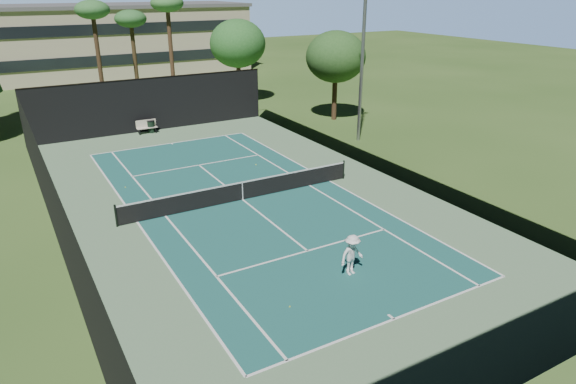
% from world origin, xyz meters
% --- Properties ---
extents(ground, '(160.00, 160.00, 0.00)m').
position_xyz_m(ground, '(0.00, 0.00, 0.00)').
color(ground, '#365720').
rests_on(ground, ground).
extents(apron_slab, '(18.00, 32.00, 0.01)m').
position_xyz_m(apron_slab, '(0.00, 0.00, 0.01)').
color(apron_slab, '#5D835B').
rests_on(apron_slab, ground).
extents(court_surface, '(10.97, 23.77, 0.01)m').
position_xyz_m(court_surface, '(0.00, 0.00, 0.01)').
color(court_surface, '#1B5853').
rests_on(court_surface, ground).
extents(court_lines, '(11.07, 23.87, 0.01)m').
position_xyz_m(court_lines, '(0.00, 0.00, 0.02)').
color(court_lines, white).
rests_on(court_lines, ground).
extents(tennis_net, '(12.90, 0.10, 1.10)m').
position_xyz_m(tennis_net, '(0.00, 0.00, 0.56)').
color(tennis_net, black).
rests_on(tennis_net, ground).
extents(fence, '(18.04, 32.05, 4.03)m').
position_xyz_m(fence, '(0.00, 0.06, 2.01)').
color(fence, black).
rests_on(fence, ground).
extents(player, '(1.13, 0.73, 1.66)m').
position_xyz_m(player, '(0.50, -8.78, 0.83)').
color(player, white).
rests_on(player, ground).
extents(tennis_ball_a, '(0.06, 0.06, 0.06)m').
position_xyz_m(tennis_ball_a, '(-2.67, -9.54, 0.03)').
color(tennis_ball_a, '#BACD2E').
rests_on(tennis_ball_a, ground).
extents(tennis_ball_b, '(0.07, 0.07, 0.07)m').
position_xyz_m(tennis_ball_b, '(-4.22, 2.14, 0.04)').
color(tennis_ball_b, gold).
rests_on(tennis_ball_b, ground).
extents(tennis_ball_c, '(0.07, 0.07, 0.07)m').
position_xyz_m(tennis_ball_c, '(3.08, 4.64, 0.04)').
color(tennis_ball_c, '#D0E834').
rests_on(tennis_ball_c, ground).
extents(tennis_ball_d, '(0.06, 0.06, 0.06)m').
position_xyz_m(tennis_ball_d, '(-4.89, 4.81, 0.03)').
color(tennis_ball_d, '#CEE233').
rests_on(tennis_ball_d, ground).
extents(park_bench, '(1.50, 0.45, 1.02)m').
position_xyz_m(park_bench, '(-0.74, 15.40, 0.55)').
color(park_bench, beige).
rests_on(park_bench, ground).
extents(trash_bin, '(0.56, 0.56, 0.95)m').
position_xyz_m(trash_bin, '(-0.39, 15.43, 0.48)').
color(trash_bin, black).
rests_on(trash_bin, ground).
extents(palm_a, '(2.80, 2.80, 9.32)m').
position_xyz_m(palm_a, '(-2.00, 24.00, 8.19)').
color(palm_a, '#452F1D').
rests_on(palm_a, ground).
extents(palm_b, '(2.80, 2.80, 8.42)m').
position_xyz_m(palm_b, '(1.50, 26.00, 7.36)').
color(palm_b, '#43321C').
rests_on(palm_b, ground).
extents(palm_c, '(2.80, 2.80, 9.77)m').
position_xyz_m(palm_c, '(4.00, 23.00, 8.60)').
color(palm_c, '#4F3521').
rests_on(palm_c, ground).
extents(decid_tree_a, '(5.12, 5.12, 7.62)m').
position_xyz_m(decid_tree_a, '(10.00, 22.00, 5.42)').
color(decid_tree_a, '#402B1B').
rests_on(decid_tree_a, ground).
extents(decid_tree_b, '(4.80, 4.80, 7.14)m').
position_xyz_m(decid_tree_b, '(14.00, 12.00, 5.08)').
color(decid_tree_b, '#4A3220').
rests_on(decid_tree_b, ground).
extents(campus_building, '(40.50, 12.50, 8.30)m').
position_xyz_m(campus_building, '(0.00, 45.98, 4.21)').
color(campus_building, '#BFB394').
rests_on(campus_building, ground).
extents(light_pole, '(0.90, 0.25, 12.22)m').
position_xyz_m(light_pole, '(12.00, 6.00, 6.46)').
color(light_pole, gray).
rests_on(light_pole, ground).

